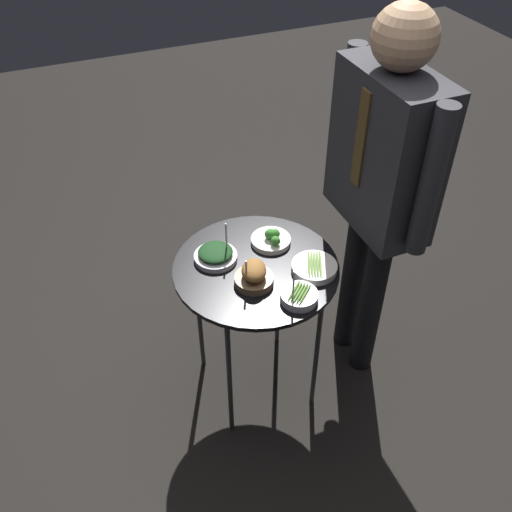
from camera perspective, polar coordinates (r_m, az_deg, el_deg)
The scene contains 8 objects.
ground_plane at distance 2.64m, azimuth 0.00°, elevation -12.40°, with size 8.00×8.00×0.00m, color black.
serving_cart at distance 2.15m, azimuth 0.00°, elevation -2.14°, with size 0.62×0.62×0.70m.
bowl_roast_front_right at distance 2.03m, azimuth -0.21°, elevation -1.93°, with size 0.14×0.14×0.13m.
bowl_spinach_center at distance 2.14m, azimuth -4.06°, elevation 0.14°, with size 0.16×0.16×0.16m.
bowl_broccoli_far_rim at distance 2.21m, azimuth 1.54°, elevation 1.71°, with size 0.16×0.16×0.06m.
bowl_asparagus_front_center at distance 2.10m, azimuth 5.85°, elevation -1.14°, with size 0.17×0.17×0.04m.
bowl_asparagus_near_rim at distance 1.98m, azimuth 4.33°, elevation -4.03°, with size 0.13×0.13×0.16m.
waiter_figure at distance 2.12m, azimuth 12.51°, elevation 8.41°, with size 0.59×0.22×1.59m.
Camera 1 is at (1.45, -0.60, 2.12)m, focal length 40.00 mm.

